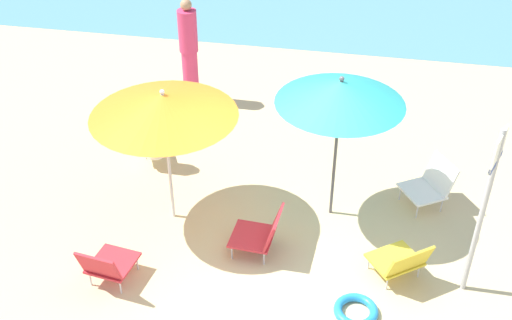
{
  "coord_description": "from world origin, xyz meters",
  "views": [
    {
      "loc": [
        0.72,
        -5.56,
        5.35
      ],
      "look_at": [
        -0.58,
        1.02,
        0.7
      ],
      "focal_mm": 44.36,
      "sensor_mm": 36.0,
      "label": 1
    }
  ],
  "objects_px": {
    "umbrella_teal": "(341,92)",
    "person_a": "(154,140)",
    "beach_chair_d": "(401,261)",
    "person_b": "(189,51)",
    "warning_sign": "(487,194)",
    "swim_ring": "(356,311)",
    "beach_chair_b": "(107,264)",
    "beach_chair_c": "(431,184)",
    "umbrella_orange": "(163,105)",
    "beach_chair_a": "(261,233)"
  },
  "relations": [
    {
      "from": "umbrella_teal",
      "to": "person_a",
      "type": "height_order",
      "value": "umbrella_teal"
    },
    {
      "from": "beach_chair_d",
      "to": "person_b",
      "type": "height_order",
      "value": "person_b"
    },
    {
      "from": "umbrella_teal",
      "to": "person_b",
      "type": "distance_m",
      "value": 3.8
    },
    {
      "from": "beach_chair_d",
      "to": "warning_sign",
      "type": "distance_m",
      "value": 1.31
    },
    {
      "from": "warning_sign",
      "to": "swim_ring",
      "type": "bearing_deg",
      "value": -130.57
    },
    {
      "from": "person_b",
      "to": "swim_ring",
      "type": "relative_size",
      "value": 3.64
    },
    {
      "from": "beach_chair_b",
      "to": "beach_chair_d",
      "type": "height_order",
      "value": "beach_chair_b"
    },
    {
      "from": "umbrella_teal",
      "to": "beach_chair_d",
      "type": "height_order",
      "value": "umbrella_teal"
    },
    {
      "from": "person_a",
      "to": "person_b",
      "type": "relative_size",
      "value": 0.49
    },
    {
      "from": "person_b",
      "to": "warning_sign",
      "type": "relative_size",
      "value": 0.83
    },
    {
      "from": "beach_chair_b",
      "to": "person_b",
      "type": "height_order",
      "value": "person_b"
    },
    {
      "from": "person_a",
      "to": "swim_ring",
      "type": "bearing_deg",
      "value": -153.43
    },
    {
      "from": "umbrella_teal",
      "to": "beach_chair_c",
      "type": "distance_m",
      "value": 1.98
    },
    {
      "from": "beach_chair_d",
      "to": "umbrella_orange",
      "type": "bearing_deg",
      "value": 41.77
    },
    {
      "from": "umbrella_orange",
      "to": "beach_chair_c",
      "type": "relative_size",
      "value": 2.48
    },
    {
      "from": "warning_sign",
      "to": "person_b",
      "type": "bearing_deg",
      "value": 160.8
    },
    {
      "from": "umbrella_orange",
      "to": "beach_chair_c",
      "type": "xyz_separation_m",
      "value": [
        3.28,
        0.91,
        -1.34
      ]
    },
    {
      "from": "beach_chair_d",
      "to": "person_b",
      "type": "relative_size",
      "value": 0.43
    },
    {
      "from": "umbrella_orange",
      "to": "beach_chair_b",
      "type": "xyz_separation_m",
      "value": [
        -0.36,
        -1.32,
        -1.37
      ]
    },
    {
      "from": "beach_chair_c",
      "to": "person_a",
      "type": "relative_size",
      "value": 0.87
    },
    {
      "from": "beach_chair_a",
      "to": "beach_chair_c",
      "type": "xyz_separation_m",
      "value": [
        2.02,
        1.36,
        0.03
      ]
    },
    {
      "from": "person_a",
      "to": "warning_sign",
      "type": "relative_size",
      "value": 0.41
    },
    {
      "from": "beach_chair_b",
      "to": "beach_chair_c",
      "type": "bearing_deg",
      "value": -50.77
    },
    {
      "from": "beach_chair_b",
      "to": "person_a",
      "type": "distance_m",
      "value": 2.41
    },
    {
      "from": "swim_ring",
      "to": "beach_chair_d",
      "type": "bearing_deg",
      "value": 54.69
    },
    {
      "from": "person_b",
      "to": "swim_ring",
      "type": "xyz_separation_m",
      "value": [
        3.08,
        -4.28,
        -0.86
      ]
    },
    {
      "from": "beach_chair_b",
      "to": "swim_ring",
      "type": "distance_m",
      "value": 2.83
    },
    {
      "from": "person_a",
      "to": "warning_sign",
      "type": "bearing_deg",
      "value": -138.0
    },
    {
      "from": "umbrella_teal",
      "to": "beach_chair_d",
      "type": "xyz_separation_m",
      "value": [
        0.9,
        -1.06,
        -1.52
      ]
    },
    {
      "from": "beach_chair_c",
      "to": "beach_chair_a",
      "type": "bearing_deg",
      "value": 1.79
    },
    {
      "from": "warning_sign",
      "to": "beach_chair_a",
      "type": "bearing_deg",
      "value": -162.04
    },
    {
      "from": "umbrella_teal",
      "to": "umbrella_orange",
      "type": "bearing_deg",
      "value": -166.86
    },
    {
      "from": "umbrella_teal",
      "to": "person_b",
      "type": "height_order",
      "value": "umbrella_teal"
    },
    {
      "from": "person_b",
      "to": "umbrella_teal",
      "type": "bearing_deg",
      "value": 137.18
    },
    {
      "from": "umbrella_orange",
      "to": "beach_chair_d",
      "type": "relative_size",
      "value": 2.43
    },
    {
      "from": "umbrella_orange",
      "to": "person_a",
      "type": "xyz_separation_m",
      "value": [
        -0.6,
        1.08,
        -1.25
      ]
    },
    {
      "from": "umbrella_teal",
      "to": "swim_ring",
      "type": "bearing_deg",
      "value": -75.32
    },
    {
      "from": "person_a",
      "to": "person_b",
      "type": "bearing_deg",
      "value": -26.04
    },
    {
      "from": "beach_chair_a",
      "to": "beach_chair_c",
      "type": "relative_size",
      "value": 0.82
    },
    {
      "from": "beach_chair_a",
      "to": "person_b",
      "type": "distance_m",
      "value": 4.02
    },
    {
      "from": "umbrella_orange",
      "to": "beach_chair_a",
      "type": "relative_size",
      "value": 3.02
    },
    {
      "from": "beach_chair_d",
      "to": "swim_ring",
      "type": "bearing_deg",
      "value": 107.91
    },
    {
      "from": "umbrella_teal",
      "to": "person_b",
      "type": "relative_size",
      "value": 1.12
    },
    {
      "from": "person_a",
      "to": "swim_ring",
      "type": "relative_size",
      "value": 1.77
    },
    {
      "from": "umbrella_teal",
      "to": "beach_chair_b",
      "type": "bearing_deg",
      "value": -142.99
    },
    {
      "from": "warning_sign",
      "to": "beach_chair_b",
      "type": "bearing_deg",
      "value": -148.38
    },
    {
      "from": "beach_chair_c",
      "to": "beach_chair_b",
      "type": "bearing_deg",
      "value": -0.69
    },
    {
      "from": "umbrella_teal",
      "to": "beach_chair_a",
      "type": "bearing_deg",
      "value": -129.34
    },
    {
      "from": "umbrella_teal",
      "to": "warning_sign",
      "type": "bearing_deg",
      "value": -33.22
    },
    {
      "from": "umbrella_orange",
      "to": "beach_chair_a",
      "type": "distance_m",
      "value": 1.91
    }
  ]
}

